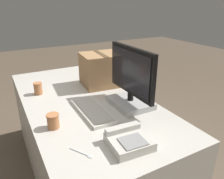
{
  "coord_description": "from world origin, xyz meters",
  "views": [
    {
      "loc": [
        1.5,
        -0.56,
        1.49
      ],
      "look_at": [
        0.26,
        0.11,
        0.91
      ],
      "focal_mm": 35.0,
      "sensor_mm": 36.0,
      "label": 1
    }
  ],
  "objects_px": {
    "desk_phone": "(129,140)",
    "paper_cup_right": "(53,121)",
    "cardboard_box": "(101,70)",
    "monitor": "(131,84)",
    "keyboard": "(93,111)",
    "paper_cup_left": "(38,88)",
    "spoon": "(85,154)"
  },
  "relations": [
    {
      "from": "desk_phone",
      "to": "paper_cup_right",
      "type": "relative_size",
      "value": 2.48
    },
    {
      "from": "paper_cup_right",
      "to": "cardboard_box",
      "type": "relative_size",
      "value": 0.26
    },
    {
      "from": "cardboard_box",
      "to": "monitor",
      "type": "bearing_deg",
      "value": -0.16
    },
    {
      "from": "desk_phone",
      "to": "paper_cup_right",
      "type": "xyz_separation_m",
      "value": [
        -0.37,
        -0.31,
        0.02
      ]
    },
    {
      "from": "keyboard",
      "to": "paper_cup_left",
      "type": "bearing_deg",
      "value": -152.24
    },
    {
      "from": "keyboard",
      "to": "cardboard_box",
      "type": "height_order",
      "value": "cardboard_box"
    },
    {
      "from": "monitor",
      "to": "spoon",
      "type": "bearing_deg",
      "value": -54.12
    },
    {
      "from": "paper_cup_left",
      "to": "paper_cup_right",
      "type": "height_order",
      "value": "paper_cup_left"
    },
    {
      "from": "cardboard_box",
      "to": "paper_cup_left",
      "type": "bearing_deg",
      "value": -95.06
    },
    {
      "from": "keyboard",
      "to": "paper_cup_left",
      "type": "distance_m",
      "value": 0.58
    },
    {
      "from": "desk_phone",
      "to": "paper_cup_left",
      "type": "relative_size",
      "value": 2.32
    },
    {
      "from": "keyboard",
      "to": "desk_phone",
      "type": "xyz_separation_m",
      "value": [
        0.43,
        0.02,
        0.02
      ]
    },
    {
      "from": "keyboard",
      "to": "paper_cup_right",
      "type": "xyz_separation_m",
      "value": [
        0.07,
        -0.29,
        0.03
      ]
    },
    {
      "from": "keyboard",
      "to": "desk_phone",
      "type": "relative_size",
      "value": 1.92
    },
    {
      "from": "paper_cup_left",
      "to": "cardboard_box",
      "type": "relative_size",
      "value": 0.27
    },
    {
      "from": "monitor",
      "to": "paper_cup_right",
      "type": "height_order",
      "value": "monitor"
    },
    {
      "from": "desk_phone",
      "to": "spoon",
      "type": "bearing_deg",
      "value": -95.13
    },
    {
      "from": "desk_phone",
      "to": "spoon",
      "type": "relative_size",
      "value": 1.7
    },
    {
      "from": "monitor",
      "to": "cardboard_box",
      "type": "bearing_deg",
      "value": 179.84
    },
    {
      "from": "desk_phone",
      "to": "spoon",
      "type": "xyz_separation_m",
      "value": [
        -0.04,
        -0.23,
        -0.03
      ]
    },
    {
      "from": "paper_cup_left",
      "to": "desk_phone",
      "type": "bearing_deg",
      "value": 16.8
    },
    {
      "from": "keyboard",
      "to": "monitor",
      "type": "bearing_deg",
      "value": 84.46
    },
    {
      "from": "paper_cup_right",
      "to": "spoon",
      "type": "xyz_separation_m",
      "value": [
        0.33,
        0.08,
        -0.04
      ]
    },
    {
      "from": "keyboard",
      "to": "paper_cup_right",
      "type": "height_order",
      "value": "paper_cup_right"
    },
    {
      "from": "paper_cup_left",
      "to": "paper_cup_right",
      "type": "bearing_deg",
      "value": -2.45
    },
    {
      "from": "monitor",
      "to": "cardboard_box",
      "type": "distance_m",
      "value": 0.49
    },
    {
      "from": "monitor",
      "to": "paper_cup_right",
      "type": "relative_size",
      "value": 5.53
    },
    {
      "from": "desk_phone",
      "to": "keyboard",
      "type": "bearing_deg",
      "value": -173.4
    },
    {
      "from": "cardboard_box",
      "to": "keyboard",
      "type": "bearing_deg",
      "value": -32.36
    },
    {
      "from": "paper_cup_right",
      "to": "desk_phone",
      "type": "bearing_deg",
      "value": 40.25
    },
    {
      "from": "monitor",
      "to": "paper_cup_left",
      "type": "height_order",
      "value": "monitor"
    },
    {
      "from": "spoon",
      "to": "cardboard_box",
      "type": "distance_m",
      "value": 1.01
    }
  ]
}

